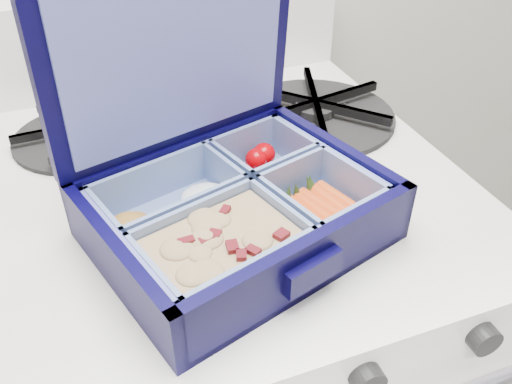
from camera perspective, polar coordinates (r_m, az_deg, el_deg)
name	(u,v)px	position (r m, az deg, el deg)	size (l,w,h in m)	color
bento_box	(238,211)	(0.49, -1.92, -1.99)	(0.25, 0.19, 0.06)	black
burner_grate	(315,108)	(0.69, 6.23, 8.81)	(0.20, 0.20, 0.03)	black
burner_grate_rear	(80,132)	(0.67, -18.07, 5.99)	(0.16, 0.16, 0.02)	black
fork	(196,150)	(0.62, -6.29, 4.43)	(0.02, 0.18, 0.01)	silver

